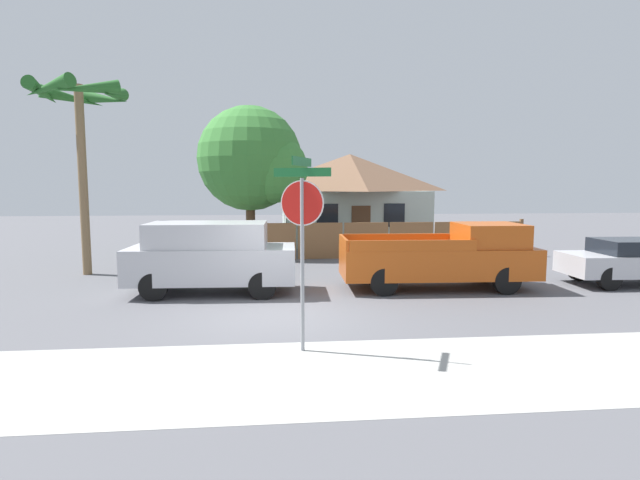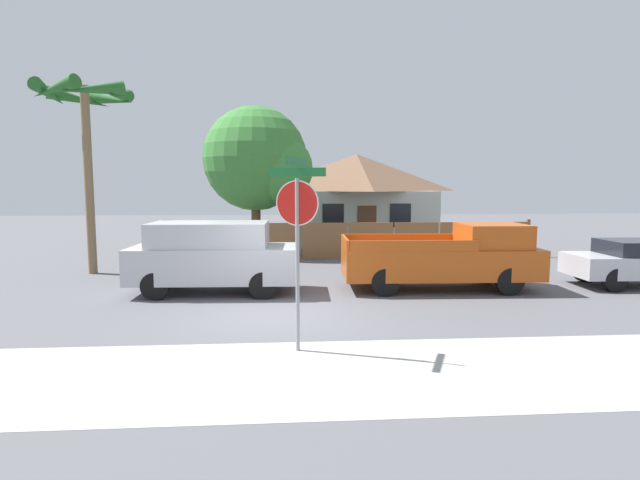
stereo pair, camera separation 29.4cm
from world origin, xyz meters
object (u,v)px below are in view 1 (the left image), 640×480
object	(u,v)px
red_suv	(212,256)
palm_tree	(79,109)
oak_tree	(255,161)
parked_sedan	(635,261)
house	(350,196)
orange_pickup	(445,257)
stop_sign	(302,219)

from	to	relation	value
red_suv	palm_tree	bearing A→B (deg)	145.07
oak_tree	red_suv	world-z (taller)	oak_tree
palm_tree	parked_sedan	size ratio (longest dim) A/B	1.48
house	red_suv	size ratio (longest dim) A/B	1.69
house	palm_tree	distance (m)	14.39
orange_pickup	stop_sign	world-z (taller)	stop_sign
house	orange_pickup	bearing A→B (deg)	-86.76
parked_sedan	stop_sign	size ratio (longest dim) A/B	1.23
palm_tree	parked_sedan	bearing A→B (deg)	-11.34
house	parked_sedan	size ratio (longest dim) A/B	1.82
oak_tree	parked_sedan	xyz separation A→B (m)	(11.41, -8.01, -3.27)
orange_pickup	red_suv	bearing A→B (deg)	-178.02
orange_pickup	parked_sedan	distance (m)	5.80
orange_pickup	house	bearing A→B (deg)	95.30
oak_tree	stop_sign	xyz separation A→B (m)	(1.23, -13.04, -1.63)
palm_tree	house	bearing A→B (deg)	42.99
stop_sign	parked_sedan	bearing A→B (deg)	49.46
house	palm_tree	world-z (taller)	palm_tree
palm_tree	orange_pickup	bearing A→B (deg)	-17.05
house	orange_pickup	world-z (taller)	house
red_suv	stop_sign	distance (m)	5.63
oak_tree	stop_sign	size ratio (longest dim) A/B	1.85
house	parked_sedan	xyz separation A→B (m)	(6.53, -12.97, -1.68)
orange_pickup	stop_sign	size ratio (longest dim) A/B	1.61
red_suv	parked_sedan	distance (m)	12.35
stop_sign	palm_tree	bearing A→B (deg)	151.53
parked_sedan	oak_tree	bearing A→B (deg)	147.00
palm_tree	red_suv	distance (m)	7.09
palm_tree	parked_sedan	distance (m)	17.78
oak_tree	house	bearing A→B (deg)	45.48
oak_tree	orange_pickup	bearing A→B (deg)	-54.99
oak_tree	palm_tree	distance (m)	7.26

